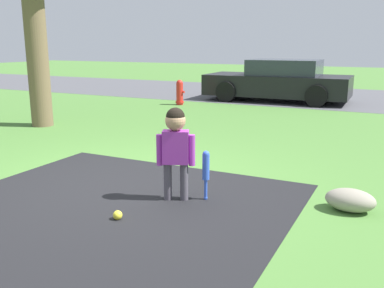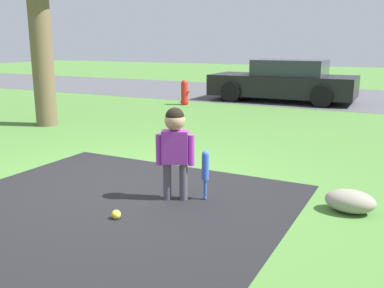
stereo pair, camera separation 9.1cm
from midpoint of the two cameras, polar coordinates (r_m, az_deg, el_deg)
ground_plane at (r=5.41m, az=-9.85°, el=-5.22°), size 60.00×60.00×0.00m
street_strip at (r=14.85m, az=14.30°, el=6.30°), size 40.00×6.00×0.01m
child at (r=4.61m, az=-2.77°, el=0.41°), size 0.39×0.26×1.03m
baseball_bat at (r=4.69m, az=1.31°, el=-3.27°), size 0.08×0.08×0.56m
sports_ball at (r=4.34m, az=-10.48°, el=-9.31°), size 0.09×0.09×0.09m
fire_hydrant at (r=12.17m, az=-1.87°, el=6.86°), size 0.27×0.24×0.70m
parked_car at (r=13.24m, az=11.30°, el=8.19°), size 4.26×2.05×1.24m
edging_rock at (r=4.73m, az=19.84°, el=-7.05°), size 0.51×0.35×0.23m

